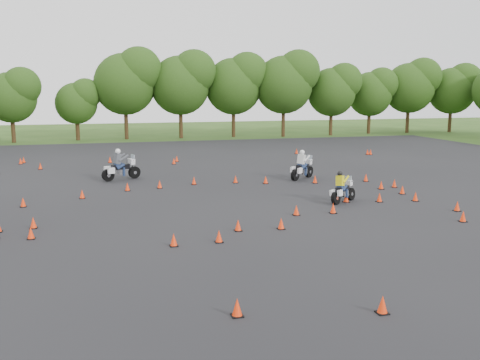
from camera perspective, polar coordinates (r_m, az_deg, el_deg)
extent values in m
plane|color=#2D5119|center=(23.04, 2.60, -4.57)|extent=(140.00, 140.00, 0.00)
plane|color=black|center=(28.67, -1.04, -1.70)|extent=(62.00, 62.00, 0.00)
cone|color=#FF340A|center=(30.69, -11.92, -0.73)|extent=(0.26, 0.26, 0.45)
cone|color=#FF340A|center=(14.48, 14.96, -12.76)|extent=(0.26, 0.26, 0.45)
cone|color=#FF340A|center=(25.02, 9.91, -3.01)|extent=(0.26, 0.26, 0.45)
cone|color=#FF340A|center=(13.85, -0.31, -13.47)|extent=(0.26, 0.26, 0.45)
cone|color=#FF340A|center=(28.02, -22.13, -2.23)|extent=(0.26, 0.26, 0.45)
cone|color=#FF340A|center=(47.87, 13.75, 2.90)|extent=(0.26, 0.26, 0.45)
cone|color=#FF340A|center=(19.74, -7.08, -6.39)|extent=(0.26, 0.26, 0.45)
cone|color=#FF340A|center=(27.57, 11.26, -1.88)|extent=(0.26, 0.26, 0.45)
cone|color=#FF340A|center=(22.01, -21.41, -5.31)|extent=(0.26, 0.26, 0.45)
cone|color=#FF340A|center=(44.63, -22.08, 1.99)|extent=(0.26, 0.26, 0.45)
cone|color=#FF340A|center=(23.62, -21.18, -4.30)|extent=(0.26, 0.26, 0.45)
cone|color=#FF340A|center=(20.08, -2.26, -6.05)|extent=(0.26, 0.26, 0.45)
cone|color=#FF340A|center=(42.39, -6.76, 2.26)|extent=(0.26, 0.26, 0.45)
cone|color=#FF340A|center=(32.90, 11.35, -0.01)|extent=(0.26, 0.26, 0.45)
cone|color=#FF340A|center=(47.41, 6.06, 3.06)|extent=(0.26, 0.26, 0.45)
cone|color=#FF340A|center=(21.65, -0.21, -4.87)|extent=(0.26, 0.26, 0.45)
cone|color=#FF340A|center=(32.35, 16.14, -0.37)|extent=(0.26, 0.26, 0.45)
cone|color=#FF340A|center=(25.03, 22.70, -3.63)|extent=(0.26, 0.26, 0.45)
cone|color=#FF340A|center=(29.14, -16.49, -1.47)|extent=(0.26, 0.26, 0.45)
cone|color=#FF340A|center=(40.66, -20.53, 1.39)|extent=(0.26, 0.26, 0.45)
cone|color=#FF340A|center=(31.58, 14.83, -0.55)|extent=(0.26, 0.26, 0.45)
cone|color=#FF340A|center=(31.16, -8.57, -0.47)|extent=(0.26, 0.26, 0.45)
cone|color=#FF340A|center=(32.38, 2.75, 0.01)|extent=(0.26, 0.26, 0.45)
cone|color=#FF340A|center=(40.96, -7.07, 2.00)|extent=(0.26, 0.26, 0.45)
cone|color=#FF340A|center=(34.01, 13.28, 0.23)|extent=(0.26, 0.26, 0.45)
cone|color=#FF340A|center=(28.74, 18.21, -1.71)|extent=(0.26, 0.26, 0.45)
cone|color=#FF340A|center=(27.09, 22.16, -2.62)|extent=(0.26, 0.26, 0.45)
cone|color=#FF340A|center=(24.41, 6.03, -3.24)|extent=(0.26, 0.26, 0.45)
cone|color=#FF340A|center=(28.01, 14.66, -1.83)|extent=(0.26, 0.26, 0.45)
cone|color=#FF340A|center=(21.97, 4.41, -4.68)|extent=(0.26, 0.26, 0.45)
cone|color=#FF340A|center=(43.99, -22.36, 1.87)|extent=(0.26, 0.26, 0.45)
cone|color=#FF340A|center=(32.14, -4.93, -0.08)|extent=(0.26, 0.26, 0.45)
cone|color=#FF340A|center=(32.79, 8.01, 0.05)|extent=(0.26, 0.26, 0.45)
cone|color=#FF340A|center=(47.91, 13.45, 2.92)|extent=(0.26, 0.26, 0.45)
cone|color=#FF340A|center=(30.46, 16.93, -1.02)|extent=(0.26, 0.26, 0.45)
cone|color=#FF340A|center=(32.56, -0.48, 0.08)|extent=(0.26, 0.26, 0.45)
cone|color=#FF340A|center=(42.65, -13.70, 2.10)|extent=(0.26, 0.26, 0.45)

